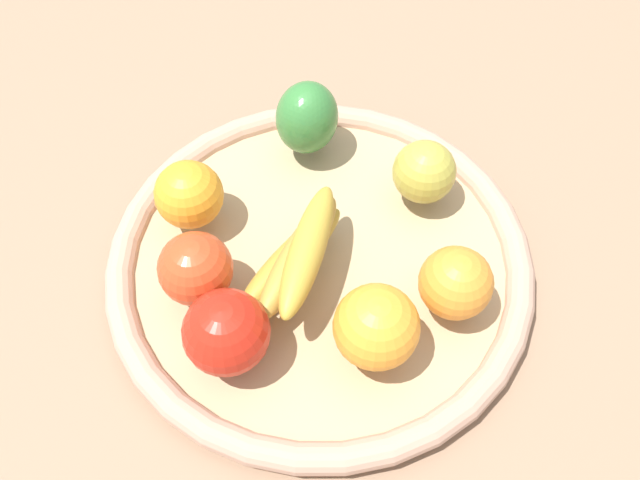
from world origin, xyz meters
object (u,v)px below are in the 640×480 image
object	(u,v)px
apple_0	(196,269)
apple_1	(226,332)
apple_2	(424,172)
orange_2	(376,327)
orange_0	(189,195)
bell_pepper	(307,118)
orange_1	(456,283)
banana_bunch	(299,255)

from	to	relation	value
apple_0	apple_1	bearing A→B (deg)	-79.78
apple_2	apple_0	world-z (taller)	apple_0
apple_1	orange_2	bearing A→B (deg)	-14.72
apple_1	orange_2	world-z (taller)	same
apple_0	orange_0	size ratio (longest dim) A/B	1.01
apple_1	apple_0	world-z (taller)	apple_1
orange_0	apple_1	bearing A→B (deg)	-88.94
apple_1	bell_pepper	size ratio (longest dim) A/B	0.93
apple_2	apple_1	bearing A→B (deg)	-152.41
apple_2	orange_1	size ratio (longest dim) A/B	0.96
orange_1	apple_1	bearing A→B (deg)	177.21
apple_2	orange_1	world-z (taller)	orange_1
bell_pepper	apple_2	distance (m)	0.14
apple_2	orange_1	bearing A→B (deg)	-99.94
orange_2	apple_0	bearing A→B (deg)	142.43
apple_1	orange_1	bearing A→B (deg)	-2.79
orange_0	orange_2	bearing A→B (deg)	-56.63
bell_pepper	orange_1	size ratio (longest dim) A/B	1.21
banana_bunch	apple_2	bearing A→B (deg)	21.35
banana_bunch	apple_0	world-z (taller)	apple_0
orange_0	orange_1	bearing A→B (deg)	-38.88
banana_bunch	apple_1	world-z (taller)	apple_1
apple_2	apple_0	bearing A→B (deg)	-168.90
orange_0	orange_1	size ratio (longest dim) A/B	1.01
apple_0	orange_0	distance (m)	0.09
banana_bunch	bell_pepper	size ratio (longest dim) A/B	1.76
banana_bunch	apple_2	xyz separation A→B (m)	(0.15, 0.06, 0.00)
apple_2	bell_pepper	bearing A→B (deg)	133.33
apple_2	apple_0	size ratio (longest dim) A/B	0.94
apple_0	orange_1	distance (m)	0.24
apple_0	orange_2	world-z (taller)	orange_2
banana_bunch	apple_1	bearing A→B (deg)	-142.71
bell_pepper	orange_0	size ratio (longest dim) A/B	1.19
bell_pepper	orange_1	distance (m)	0.25
banana_bunch	orange_1	world-z (taller)	orange_1
orange_2	banana_bunch	bearing A→B (deg)	113.72
banana_bunch	bell_pepper	xyz separation A→B (m)	(0.06, 0.16, 0.01)
orange_1	apple_0	bearing A→B (deg)	159.44
orange_2	orange_0	bearing A→B (deg)	123.37
apple_1	orange_1	distance (m)	0.21
banana_bunch	orange_0	size ratio (longest dim) A/B	2.10
apple_0	orange_2	size ratio (longest dim) A/B	0.92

